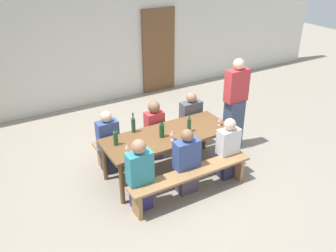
# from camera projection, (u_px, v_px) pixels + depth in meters

# --- Properties ---
(ground_plane) EXTENTS (24.00, 24.00, 0.00)m
(ground_plane) POSITION_uv_depth(u_px,v_px,m) (168.00, 172.00, 6.11)
(ground_plane) COLOR gray
(back_wall) EXTENTS (14.00, 0.20, 3.20)m
(back_wall) POSITION_uv_depth(u_px,v_px,m) (90.00, 36.00, 8.09)
(back_wall) COLOR silver
(back_wall) RESTS_ON ground
(wooden_door) EXTENTS (0.90, 0.06, 2.10)m
(wooden_door) POSITION_uv_depth(u_px,v_px,m) (159.00, 51.00, 8.99)
(wooden_door) COLOR brown
(wooden_door) RESTS_ON ground
(tasting_table) EXTENTS (2.14, 0.82, 0.75)m
(tasting_table) POSITION_uv_depth(u_px,v_px,m) (168.00, 138.00, 5.80)
(tasting_table) COLOR brown
(tasting_table) RESTS_ON ground
(bench_near) EXTENTS (2.04, 0.30, 0.45)m
(bench_near) POSITION_uv_depth(u_px,v_px,m) (191.00, 176.00, 5.40)
(bench_near) COLOR #9E7247
(bench_near) RESTS_ON ground
(bench_far) EXTENTS (2.04, 0.30, 0.45)m
(bench_far) POSITION_uv_depth(u_px,v_px,m) (148.00, 137.00, 6.49)
(bench_far) COLOR #9E7247
(bench_far) RESTS_ON ground
(wine_bottle_0) EXTENTS (0.07, 0.07, 0.34)m
(wine_bottle_0) POSITION_uv_depth(u_px,v_px,m) (133.00, 125.00, 5.77)
(wine_bottle_0) COLOR #234C2D
(wine_bottle_0) RESTS_ON tasting_table
(wine_bottle_1) EXTENTS (0.07, 0.07, 0.33)m
(wine_bottle_1) POSITION_uv_depth(u_px,v_px,m) (116.00, 138.00, 5.41)
(wine_bottle_1) COLOR #234C2D
(wine_bottle_1) RESTS_ON tasting_table
(wine_bottle_2) EXTENTS (0.08, 0.08, 0.32)m
(wine_bottle_2) POSITION_uv_depth(u_px,v_px,m) (162.00, 130.00, 5.63)
(wine_bottle_2) COLOR #194723
(wine_bottle_2) RESTS_ON tasting_table
(wine_bottle_3) EXTENTS (0.07, 0.07, 0.32)m
(wine_bottle_3) POSITION_uv_depth(u_px,v_px,m) (189.00, 125.00, 5.79)
(wine_bottle_3) COLOR #234C2D
(wine_bottle_3) RESTS_ON tasting_table
(wine_glass_0) EXTENTS (0.08, 0.08, 0.18)m
(wine_glass_0) POSITION_uv_depth(u_px,v_px,m) (172.00, 133.00, 5.54)
(wine_glass_0) COLOR silver
(wine_glass_0) RESTS_ON tasting_table
(wine_glass_1) EXTENTS (0.07, 0.07, 0.16)m
(wine_glass_1) POSITION_uv_depth(u_px,v_px,m) (220.00, 119.00, 6.00)
(wine_glass_1) COLOR silver
(wine_glass_1) RESTS_ON tasting_table
(wine_glass_2) EXTENTS (0.07, 0.07, 0.16)m
(wine_glass_2) POSITION_uv_depth(u_px,v_px,m) (127.00, 146.00, 5.20)
(wine_glass_2) COLOR silver
(wine_glass_2) RESTS_ON tasting_table
(seated_guest_near_0) EXTENTS (0.37, 0.24, 1.15)m
(seated_guest_near_0) POSITION_uv_depth(u_px,v_px,m) (140.00, 176.00, 5.07)
(seated_guest_near_0) COLOR navy
(seated_guest_near_0) RESTS_ON ground
(seated_guest_near_1) EXTENTS (0.40, 0.24, 1.10)m
(seated_guest_near_1) POSITION_uv_depth(u_px,v_px,m) (187.00, 163.00, 5.44)
(seated_guest_near_1) COLOR #483C4F
(seated_guest_near_1) RESTS_ON ground
(seated_guest_near_2) EXTENTS (0.36, 0.24, 1.07)m
(seated_guest_near_2) POSITION_uv_depth(u_px,v_px,m) (228.00, 150.00, 5.80)
(seated_guest_near_2) COLOR #2C2A4A
(seated_guest_near_2) RESTS_ON ground
(seated_guest_far_0) EXTENTS (0.35, 0.24, 1.13)m
(seated_guest_far_0) POSITION_uv_depth(u_px,v_px,m) (108.00, 143.00, 5.93)
(seated_guest_far_0) COLOR #283246
(seated_guest_far_0) RESTS_ON ground
(seated_guest_far_1) EXTENTS (0.32, 0.24, 1.11)m
(seated_guest_far_1) POSITION_uv_depth(u_px,v_px,m) (154.00, 131.00, 6.31)
(seated_guest_far_1) COLOR #50395A
(seated_guest_far_1) RESTS_ON ground
(seated_guest_far_2) EXTENTS (0.40, 0.24, 1.11)m
(seated_guest_far_2) POSITION_uv_depth(u_px,v_px,m) (191.00, 122.00, 6.66)
(seated_guest_far_2) COLOR #484769
(seated_guest_far_2) RESTS_ON ground
(standing_host) EXTENTS (0.42, 0.24, 1.75)m
(standing_host) POSITION_uv_depth(u_px,v_px,m) (235.00, 107.00, 6.48)
(standing_host) COLOR #3E4D6B
(standing_host) RESTS_ON ground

